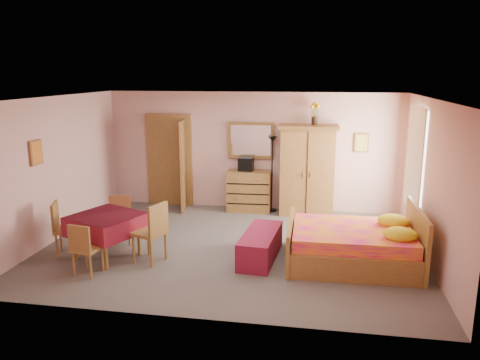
% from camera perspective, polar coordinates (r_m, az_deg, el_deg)
% --- Properties ---
extents(floor, '(6.50, 6.50, 0.00)m').
position_cam_1_polar(floor, '(8.35, -1.03, -8.15)').
color(floor, '#635D57').
rests_on(floor, ground).
extents(ceiling, '(6.50, 6.50, 0.00)m').
position_cam_1_polar(ceiling, '(7.80, -1.11, 9.97)').
color(ceiling, brown).
rests_on(ceiling, wall_back).
extents(wall_back, '(6.50, 0.10, 2.60)m').
position_cam_1_polar(wall_back, '(10.40, 1.48, 3.53)').
color(wall_back, '#D7A29C').
rests_on(wall_back, floor).
extents(wall_front, '(6.50, 0.10, 2.60)m').
position_cam_1_polar(wall_front, '(5.62, -5.79, -4.83)').
color(wall_front, '#D7A29C').
rests_on(wall_front, floor).
extents(wall_left, '(0.10, 5.00, 2.60)m').
position_cam_1_polar(wall_left, '(9.14, -21.53, 1.29)').
color(wall_left, '#D7A29C').
rests_on(wall_left, floor).
extents(wall_right, '(0.10, 5.00, 2.60)m').
position_cam_1_polar(wall_right, '(8.05, 22.32, -0.28)').
color(wall_right, '#D7A29C').
rests_on(wall_right, floor).
extents(doorway, '(1.06, 0.12, 2.15)m').
position_cam_1_polar(doorway, '(10.84, -8.55, 2.31)').
color(doorway, '#9E6B35').
rests_on(doorway, floor).
extents(window, '(0.08, 1.40, 1.95)m').
position_cam_1_polar(window, '(9.16, 20.57, 2.35)').
color(window, white).
rests_on(window, wall_right).
extents(picture_left, '(0.04, 0.32, 0.42)m').
position_cam_1_polar(picture_left, '(8.56, -23.62, 3.08)').
color(picture_left, orange).
rests_on(picture_left, wall_left).
extents(picture_back, '(0.30, 0.04, 0.40)m').
position_cam_1_polar(picture_back, '(10.27, 14.60, 4.40)').
color(picture_back, '#D8BF59').
rests_on(picture_back, wall_back).
extents(chest_of_drawers, '(0.97, 0.51, 0.90)m').
position_cam_1_polar(chest_of_drawers, '(10.33, 1.11, -1.36)').
color(chest_of_drawers, olive).
rests_on(chest_of_drawers, floor).
extents(wall_mirror, '(1.02, 0.07, 0.81)m').
position_cam_1_polar(wall_mirror, '(10.32, 1.31, 4.86)').
color(wall_mirror, white).
rests_on(wall_mirror, wall_back).
extents(stereo, '(0.33, 0.25, 0.30)m').
position_cam_1_polar(stereo, '(10.25, 0.72, 1.94)').
color(stereo, black).
rests_on(stereo, chest_of_drawers).
extents(floor_lamp, '(0.24, 0.24, 1.67)m').
position_cam_1_polar(floor_lamp, '(10.24, 3.92, 0.70)').
color(floor_lamp, black).
rests_on(floor_lamp, floor).
extents(wardrobe, '(1.24, 0.64, 1.94)m').
position_cam_1_polar(wardrobe, '(10.05, 8.21, 1.13)').
color(wardrobe, '#AE783B').
rests_on(wardrobe, floor).
extents(sunflower_vase, '(0.19, 0.19, 0.47)m').
position_cam_1_polar(sunflower_vase, '(9.98, 9.10, 8.00)').
color(sunflower_vase, yellow).
rests_on(sunflower_vase, wardrobe).
extents(bed, '(2.08, 1.65, 0.96)m').
position_cam_1_polar(bed, '(7.73, 13.53, -6.52)').
color(bed, '#E81670').
rests_on(bed, floor).
extents(bench, '(0.62, 1.41, 0.46)m').
position_cam_1_polar(bench, '(7.79, 2.50, -7.96)').
color(bench, maroon).
rests_on(bench, floor).
extents(dining_table, '(1.31, 1.31, 0.73)m').
position_cam_1_polar(dining_table, '(8.10, -15.90, -6.59)').
color(dining_table, maroon).
rests_on(dining_table, floor).
extents(chair_south, '(0.43, 0.43, 0.82)m').
position_cam_1_polar(chair_south, '(7.53, -18.13, -7.89)').
color(chair_south, '#A87739').
rests_on(chair_south, floor).
extents(chair_north, '(0.49, 0.49, 0.85)m').
position_cam_1_polar(chair_north, '(8.66, -14.41, -4.81)').
color(chair_north, '#986233').
rests_on(chair_north, floor).
extents(chair_west, '(0.53, 0.53, 0.92)m').
position_cam_1_polar(chair_west, '(8.36, -20.22, -5.60)').
color(chair_west, '#B0773B').
rests_on(chair_west, floor).
extents(chair_east, '(0.58, 0.58, 0.99)m').
position_cam_1_polar(chair_east, '(7.73, -11.03, -6.23)').
color(chair_east, '#A17336').
rests_on(chair_east, floor).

